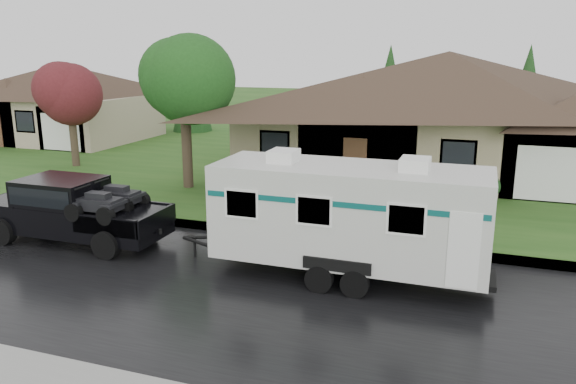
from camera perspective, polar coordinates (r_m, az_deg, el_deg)
The scene contains 11 objects.
ground at distance 15.43m, azimuth 3.86°, elevation -7.92°, with size 140.00×140.00×0.00m, color #244D18.
road at distance 13.67m, azimuth 1.59°, elevation -10.91°, with size 140.00×8.00×0.01m, color black.
curb at distance 17.45m, azimuth 5.83°, elevation -5.03°, with size 140.00×0.50×0.15m, color gray.
lawn at distance 29.60m, azimuth 11.61°, elevation 2.79°, with size 140.00×26.00×0.15m, color #244D18.
house_main at distance 27.77m, azimuth 16.39°, elevation 9.10°, with size 19.44×10.80×6.90m.
house_far at distance 39.21m, azimuth -21.75°, elevation 9.11°, with size 10.80×8.64×5.80m.
tree_left_green at distance 23.62m, azimuth -10.53°, elevation 11.05°, with size 3.87×3.87×6.40m.
tree_red at distance 29.76m, azimuth -21.29°, elevation 9.15°, with size 3.06×3.06×5.06m.
shrub_row at distance 23.74m, azimuth 14.57°, elevation 1.23°, with size 13.60×1.00×1.00m.
pickup_truck at distance 18.62m, azimuth -21.27°, elevation -1.53°, with size 5.95×2.26×1.98m.
travel_trailer at distance 14.47m, azimuth 6.24°, elevation -2.17°, with size 7.34×2.58×3.29m.
Camera 1 is at (3.71, -13.80, 5.82)m, focal length 35.00 mm.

